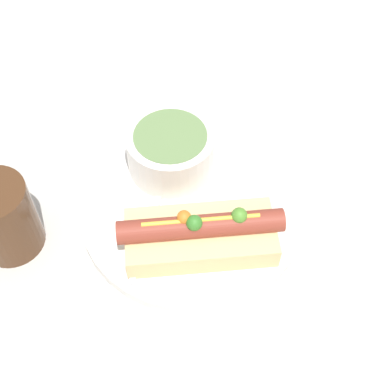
% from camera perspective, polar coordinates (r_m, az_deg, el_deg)
% --- Properties ---
extents(ground_plane, '(4.00, 4.00, 0.00)m').
position_cam_1_polar(ground_plane, '(0.65, -0.00, -2.23)').
color(ground_plane, '#BCB7AD').
extents(dinner_plate, '(0.27, 0.27, 0.01)m').
position_cam_1_polar(dinner_plate, '(0.65, -0.00, -1.87)').
color(dinner_plate, white).
rests_on(dinner_plate, ground_plane).
extents(hot_dog, '(0.18, 0.12, 0.06)m').
position_cam_1_polar(hot_dog, '(0.59, 0.94, -4.51)').
color(hot_dog, '#E5C17F').
rests_on(hot_dog, dinner_plate).
extents(soup_bowl, '(0.11, 0.11, 0.06)m').
position_cam_1_polar(soup_bowl, '(0.66, -2.27, 4.56)').
color(soup_bowl, silver).
rests_on(soup_bowl, dinner_plate).
extents(spoon, '(0.03, 0.18, 0.01)m').
position_cam_1_polar(spoon, '(0.65, -3.27, 0.47)').
color(spoon, '#B7B7BC').
rests_on(spoon, dinner_plate).
extents(drinking_glass, '(0.07, 0.07, 0.10)m').
position_cam_1_polar(drinking_glass, '(0.63, -19.56, -2.63)').
color(drinking_glass, '#4C2D19').
rests_on(drinking_glass, ground_plane).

